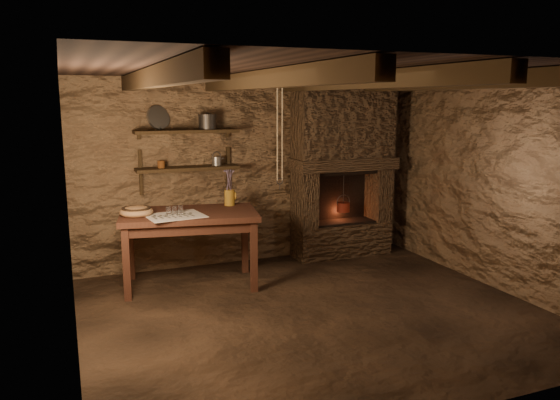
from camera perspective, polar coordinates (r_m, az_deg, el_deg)
name	(u,v)px	position (r m, az deg, el deg)	size (l,w,h in m)	color
floor	(313,312)	(5.67, 3.52, -11.64)	(4.50, 4.50, 0.00)	black
back_wall	(249,171)	(7.17, -3.21, 2.99)	(4.50, 0.04, 2.40)	brown
front_wall	(449,247)	(3.67, 17.20, -4.69)	(4.50, 0.04, 2.40)	brown
left_wall	(68,214)	(4.83, -21.24, -1.36)	(0.04, 4.00, 2.40)	brown
right_wall	(495,183)	(6.61, 21.59, 1.64)	(0.04, 4.00, 2.40)	brown
ceiling	(316,70)	(5.26, 3.82, 13.39)	(4.50, 4.00, 0.04)	black
beam_far_left	(155,78)	(4.80, -12.96, 12.35)	(0.14, 3.95, 0.16)	black
beam_mid_left	(266,79)	(5.06, -1.44, 12.50)	(0.14, 3.95, 0.16)	black
beam_mid_right	(363,81)	(5.49, 8.63, 12.23)	(0.14, 3.95, 0.16)	black
beam_far_right	(447,82)	(6.05, 17.01, 11.72)	(0.14, 3.95, 0.16)	black
shelf_lower	(188,168)	(6.78, -9.62, 3.28)	(1.25, 0.30, 0.04)	black
shelf_upper	(187,131)	(6.74, -9.73, 7.08)	(1.25, 0.30, 0.04)	black
hearth	(342,167)	(7.45, 6.53, 3.43)	(1.43, 0.51, 2.30)	#36261B
work_table	(190,246)	(6.38, -9.38, -4.78)	(1.65, 1.12, 0.87)	#381C13
linen_cloth	(175,216)	(6.09, -10.91, -1.62)	(0.60, 0.48, 0.01)	beige
pewter_cutlery_row	(175,215)	(6.07, -10.88, -1.57)	(0.50, 0.19, 0.01)	gray
drinking_glasses	(175,210)	(6.19, -10.95, -1.01)	(0.19, 0.06, 0.08)	white
stoneware_jug	(230,190)	(6.59, -5.28, 1.05)	(0.16, 0.16, 0.44)	#B17D22
wooden_bowl	(136,212)	(6.20, -14.78, -1.20)	(0.37, 0.37, 0.13)	olive
iron_stockpot	(208,123)	(6.79, -7.58, 8.03)	(0.22, 0.22, 0.16)	#2B2826
tin_pan	(158,118)	(6.77, -12.62, 8.41)	(0.29, 0.29, 0.04)	gray
small_kettle	(217,161)	(6.86, -6.64, 4.07)	(0.16, 0.12, 0.17)	gray
rusty_tin	(161,164)	(6.71, -12.31, 3.67)	(0.09, 0.09, 0.09)	#603013
red_pot	(343,206)	(7.49, 6.62, -0.66)	(0.21, 0.21, 0.54)	maroon
hanging_ropes	(280,129)	(6.24, -0.02, 7.43)	(0.08, 0.08, 1.20)	#C4AF8A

